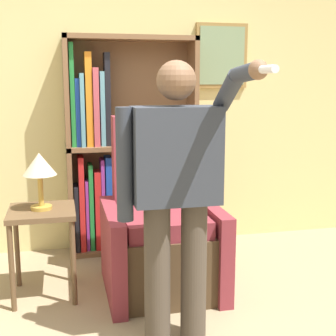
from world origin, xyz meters
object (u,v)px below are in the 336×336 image
at_px(bookcase, 115,151).
at_px(side_table, 42,225).
at_px(person_standing, 176,186).
at_px(table_lamp, 39,167).
at_px(armchair, 160,236).

distance_m(bookcase, side_table, 1.07).
distance_m(bookcase, person_standing, 1.59).
relative_size(bookcase, table_lamp, 4.75).
xyz_separation_m(person_standing, table_lamp, (-0.76, 0.79, -0.01)).
bearing_deg(bookcase, person_standing, -84.40).
relative_size(armchair, person_standing, 0.77).
xyz_separation_m(armchair, person_standing, (-0.07, -0.75, 0.54)).
bearing_deg(side_table, person_standing, -45.96).
height_order(bookcase, person_standing, bookcase).
bearing_deg(armchair, table_lamp, 177.40).
bearing_deg(person_standing, table_lamp, 134.04).
height_order(bookcase, table_lamp, bookcase).
relative_size(person_standing, table_lamp, 4.09).
bearing_deg(person_standing, bookcase, 95.60).
bearing_deg(armchair, bookcase, 104.83).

